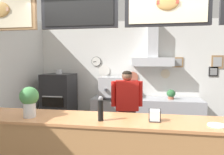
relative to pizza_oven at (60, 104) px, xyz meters
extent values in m
cube|color=gray|center=(1.71, 0.55, 0.64)|extent=(4.82, 0.12, 2.72)
cube|color=white|center=(1.71, 0.49, 0.64)|extent=(4.78, 0.01, 2.68)
cylinder|color=black|center=(0.79, 0.47, 1.01)|extent=(0.24, 0.02, 0.24)
cylinder|color=white|center=(0.79, 0.46, 1.01)|extent=(0.22, 0.01, 0.22)
cube|color=black|center=(0.75, 0.45, 1.00)|extent=(0.08, 0.01, 0.02)
cylinder|color=white|center=(0.99, 0.47, 0.77)|extent=(0.28, 0.02, 0.28)
cylinder|color=#C1664C|center=(1.70, 0.47, 0.62)|extent=(0.28, 0.02, 0.28)
cylinder|color=beige|center=(2.48, 0.47, 0.72)|extent=(0.21, 0.02, 0.21)
cube|color=#997047|center=(2.76, 0.47, 0.99)|extent=(0.25, 0.02, 0.24)
cube|color=#979797|center=(2.76, 0.46, 0.99)|extent=(0.18, 0.01, 0.17)
cube|color=black|center=(3.56, 0.47, 0.78)|extent=(0.20, 0.02, 0.22)
cube|color=gray|center=(3.56, 0.46, 0.78)|extent=(0.15, 0.01, 0.16)
cube|color=#997047|center=(3.63, 0.47, 1.00)|extent=(0.25, 0.02, 0.30)
cube|color=#9E9E9E|center=(3.63, 0.46, 1.00)|extent=(0.18, 0.01, 0.21)
cube|color=silver|center=(2.17, 0.31, 1.00)|extent=(0.95, 0.36, 0.20)
cube|color=silver|center=(2.17, 0.37, 1.52)|extent=(0.24, 0.24, 0.86)
cube|color=#9E754C|center=(0.07, -1.99, 1.69)|extent=(1.01, 0.05, 0.51)
cube|color=beige|center=(0.07, -2.02, 1.69)|extent=(0.91, 0.01, 0.45)
ellipsoid|color=tan|center=(0.07, -2.03, 1.71)|extent=(0.29, 0.04, 0.20)
cube|color=black|center=(1.16, -1.99, 1.69)|extent=(1.01, 0.05, 0.51)
cube|color=black|center=(1.16, -2.02, 1.69)|extent=(0.91, 0.01, 0.45)
cube|color=black|center=(2.26, -1.99, 1.69)|extent=(1.01, 0.05, 0.51)
cube|color=beige|center=(2.26, -2.02, 1.69)|extent=(0.91, 0.01, 0.45)
ellipsoid|color=tan|center=(2.26, -2.03, 1.71)|extent=(0.26, 0.04, 0.18)
cube|color=#B74233|center=(2.26, -2.04, 1.71)|extent=(0.25, 0.01, 0.05)
cube|color=#CF8550|center=(1.71, -2.31, 0.36)|extent=(3.66, 0.60, 0.03)
cube|color=#A3A5AD|center=(2.04, 0.15, -0.28)|extent=(2.48, 0.63, 0.89)
cube|color=gray|center=(2.04, 0.15, -0.56)|extent=(2.35, 0.58, 0.02)
cube|color=#232326|center=(0.00, 0.00, 0.00)|extent=(0.66, 0.70, 1.44)
cube|color=black|center=(0.00, -0.36, 0.11)|extent=(0.50, 0.02, 0.20)
cube|color=silver|center=(0.00, -0.38, 0.24)|extent=(0.46, 0.02, 0.02)
cylinder|color=silver|center=(0.00, 0.00, 0.77)|extent=(0.14, 0.14, 0.10)
cube|color=#232328|center=(1.70, -1.09, -0.27)|extent=(0.32, 0.25, 0.90)
cube|color=red|center=(1.70, -1.09, 0.43)|extent=(0.41, 0.29, 0.51)
cylinder|color=red|center=(1.93, -1.05, 0.46)|extent=(0.08, 0.08, 0.43)
cylinder|color=red|center=(1.48, -1.13, 0.46)|extent=(0.08, 0.08, 0.43)
sphere|color=brown|center=(1.70, -1.09, 0.77)|extent=(0.18, 0.18, 0.18)
ellipsoid|color=black|center=(1.70, -1.09, 0.81)|extent=(0.17, 0.17, 0.10)
cube|color=#B7BABF|center=(1.26, 0.13, 0.41)|extent=(0.59, 0.46, 0.49)
cylinder|color=#4C4C51|center=(1.15, -0.13, 0.38)|extent=(0.06, 0.06, 0.06)
cube|color=black|center=(1.26, -0.14, 0.18)|extent=(0.53, 0.10, 0.04)
sphere|color=black|center=(1.44, -0.12, 0.50)|extent=(0.04, 0.04, 0.04)
cylinder|color=#4C4C51|center=(1.66, 0.12, 0.20)|extent=(0.12, 0.12, 0.06)
ellipsoid|color=#5B844C|center=(1.66, 0.12, 0.28)|extent=(0.16, 0.16, 0.15)
cylinder|color=#9E563D|center=(2.58, 0.15, 0.20)|extent=(0.12, 0.12, 0.06)
ellipsoid|color=#2D6638|center=(2.58, 0.15, 0.29)|extent=(0.19, 0.19, 0.17)
cylinder|color=black|center=(1.54, -2.42, 0.48)|extent=(0.06, 0.06, 0.23)
sphere|color=gray|center=(1.54, -2.42, 0.62)|extent=(0.05, 0.05, 0.05)
cube|color=#262628|center=(2.12, -2.33, 0.38)|extent=(0.12, 0.12, 0.01)
cylinder|color=#262628|center=(2.06, -2.33, 0.44)|extent=(0.01, 0.01, 0.14)
cylinder|color=#262628|center=(2.18, -2.33, 0.44)|extent=(0.01, 0.01, 0.14)
cube|color=white|center=(2.12, -2.33, 0.43)|extent=(0.10, 0.10, 0.12)
cylinder|color=silver|center=(0.69, -2.41, 0.46)|extent=(0.14, 0.14, 0.17)
cylinder|color=gray|center=(0.69, -2.41, 0.40)|extent=(0.13, 0.13, 0.06)
ellipsoid|color=#47894C|center=(0.69, -2.41, 0.62)|extent=(0.21, 0.21, 0.21)
cylinder|color=white|center=(2.73, -2.40, 0.38)|extent=(0.19, 0.19, 0.01)
camera|label=1|loc=(2.01, -4.57, 1.02)|focal=33.05mm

